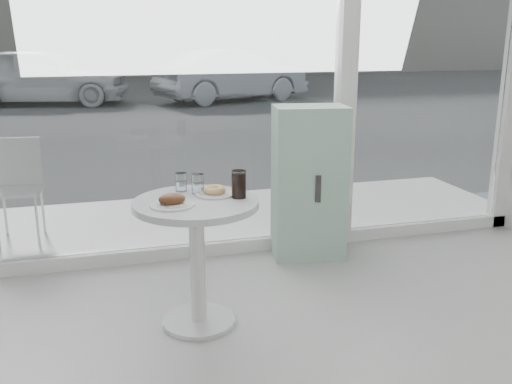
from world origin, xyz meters
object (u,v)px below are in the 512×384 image
object	(u,v)px
car_silver	(232,76)
water_tumbler_b	(198,185)
plate_donut	(215,192)
cola_glass	(239,185)
car_white	(42,76)
plate_fritter	(173,201)
water_tumbler_a	(181,183)
patio_chair	(19,182)
main_table	(197,237)
mint_cabinet	(309,183)

from	to	relation	value
car_silver	water_tumbler_b	xyz separation A→B (m)	(-2.98, -11.60, 0.15)
plate_donut	cola_glass	bearing A→B (deg)	-35.43
car_silver	plate_donut	world-z (taller)	car_silver
car_white	plate_fritter	size ratio (longest dim) A/B	17.12
car_white	water_tumbler_a	bearing A→B (deg)	-159.30
car_silver	water_tumbler_b	size ratio (longest dim) A/B	34.36
cola_glass	car_white	bearing A→B (deg)	99.06
car_white	plate_fritter	world-z (taller)	car_white
water_tumbler_a	cola_glass	distance (m)	0.38
cola_glass	patio_chair	bearing A→B (deg)	128.10
patio_chair	main_table	bearing A→B (deg)	-52.81
car_white	plate_fritter	xyz separation A→B (m)	(1.57, -12.38, 0.08)
main_table	water_tumbler_b	world-z (taller)	water_tumbler_b
plate_fritter	water_tumbler_b	bearing A→B (deg)	50.64
car_silver	water_tumbler_b	distance (m)	11.98
car_white	water_tumbler_a	xyz separation A→B (m)	(1.66, -12.09, 0.11)
main_table	mint_cabinet	world-z (taller)	mint_cabinet
mint_cabinet	patio_chair	distance (m)	2.36
main_table	mint_cabinet	bearing A→B (deg)	40.60
patio_chair	car_white	bearing A→B (deg)	97.29
mint_cabinet	cola_glass	xyz separation A→B (m)	(-0.77, -0.89, 0.26)
car_white	cola_glass	world-z (taller)	car_white
mint_cabinet	car_white	bearing A→B (deg)	112.52
patio_chair	water_tumbler_a	bearing A→B (deg)	-50.38
mint_cabinet	cola_glass	size ratio (longest dim) A/B	7.33
mint_cabinet	water_tumbler_b	world-z (taller)	mint_cabinet
car_white	patio_chair	bearing A→B (deg)	-164.12
plate_donut	cola_glass	xyz separation A→B (m)	(0.12, -0.09, 0.06)
mint_cabinet	plate_fritter	size ratio (longest dim) A/B	4.80
plate_fritter	main_table	bearing A→B (deg)	27.99
water_tumbler_a	car_white	bearing A→B (deg)	97.84
main_table	patio_chair	distance (m)	2.13
plate_donut	water_tumbler_a	world-z (taller)	water_tumbler_a
plate_donut	main_table	bearing A→B (deg)	-148.11
car_white	water_tumbler_b	size ratio (longest dim) A/B	35.33
car_silver	cola_glass	xyz separation A→B (m)	(-2.77, -11.75, 0.18)
plate_fritter	water_tumbler_a	size ratio (longest dim) A/B	2.19
plate_fritter	plate_donut	size ratio (longest dim) A/B	1.08
main_table	water_tumbler_a	xyz separation A→B (m)	(-0.05, 0.22, 0.27)
mint_cabinet	plate_fritter	distance (m)	1.52
main_table	plate_fritter	bearing A→B (deg)	-152.01
mint_cabinet	plate_fritter	world-z (taller)	mint_cabinet
patio_chair	water_tumbler_b	distance (m)	2.05
main_table	car_silver	world-z (taller)	car_silver
water_tumbler_a	plate_fritter	bearing A→B (deg)	-107.06
plate_fritter	cola_glass	size ratio (longest dim) A/B	1.53
water_tumbler_a	water_tumbler_b	world-z (taller)	water_tumbler_b
water_tumbler_a	water_tumbler_b	bearing A→B (deg)	-42.84
plate_fritter	cola_glass	world-z (taller)	cola_glass
main_table	car_white	xyz separation A→B (m)	(-1.71, 12.31, 0.16)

